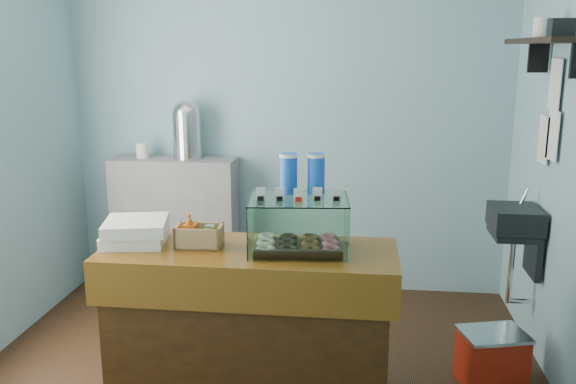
# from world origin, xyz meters

# --- Properties ---
(ground) EXTENTS (3.50, 3.50, 0.00)m
(ground) POSITION_xyz_m (0.00, 0.00, 0.00)
(ground) COLOR black
(ground) RESTS_ON ground
(room_shell) EXTENTS (3.54, 3.04, 2.82)m
(room_shell) POSITION_xyz_m (0.03, 0.01, 1.71)
(room_shell) COLOR #7DABB7
(room_shell) RESTS_ON ground
(counter) EXTENTS (1.60, 0.60, 0.90)m
(counter) POSITION_xyz_m (0.00, -0.25, 0.46)
(counter) COLOR #45240D
(counter) RESTS_ON ground
(back_shelf) EXTENTS (1.00, 0.32, 1.10)m
(back_shelf) POSITION_xyz_m (-0.90, 1.32, 0.55)
(back_shelf) COLOR gray
(back_shelf) RESTS_ON ground
(display_case) EXTENTS (0.56, 0.43, 0.51)m
(display_case) POSITION_xyz_m (0.27, -0.20, 1.07)
(display_case) COLOR #351D10
(display_case) RESTS_ON counter
(condiment_crate) EXTENTS (0.26, 0.16, 0.19)m
(condiment_crate) POSITION_xyz_m (-0.28, -0.24, 0.97)
(condiment_crate) COLOR tan
(condiment_crate) RESTS_ON counter
(pastry_boxes) EXTENTS (0.40, 0.40, 0.13)m
(pastry_boxes) POSITION_xyz_m (-0.64, -0.22, 0.97)
(pastry_boxes) COLOR white
(pastry_boxes) RESTS_ON counter
(coffee_urn) EXTENTS (0.25, 0.25, 0.47)m
(coffee_urn) POSITION_xyz_m (-0.78, 1.33, 1.34)
(coffee_urn) COLOR silver
(coffee_urn) RESTS_ON back_shelf
(red_cooler) EXTENTS (0.43, 0.37, 0.33)m
(red_cooler) POSITION_xyz_m (1.40, 0.08, 0.17)
(red_cooler) COLOR #B2200E
(red_cooler) RESTS_ON ground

